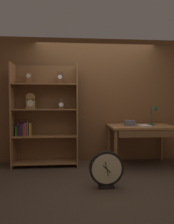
{
  "coord_description": "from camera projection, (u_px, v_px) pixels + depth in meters",
  "views": [
    {
      "loc": [
        -0.49,
        -2.77,
        1.24
      ],
      "look_at": [
        -0.23,
        0.72,
        1.07
      ],
      "focal_mm": 30.29,
      "sensor_mm": 36.0,
      "label": 1
    }
  ],
  "objects": [
    {
      "name": "desk_lamp",
      "position": [
        154.0,
        112.0,
        3.76
      ],
      "size": [
        0.19,
        0.19,
        0.42
      ],
      "color": "#1E472D",
      "rests_on": "workbench"
    },
    {
      "name": "workbench",
      "position": [
        142.0,
        130.0,
        3.69
      ],
      "size": [
        1.26,
        0.75,
        0.8
      ],
      "color": "brown",
      "rests_on": "ground"
    },
    {
      "name": "bookshelf",
      "position": [
        44.0,
        117.0,
        3.72
      ],
      "size": [
        1.26,
        0.36,
        1.99
      ],
      "color": "brown",
      "rests_on": "ground"
    },
    {
      "name": "open_repair_manual",
      "position": [
        145.0,
        126.0,
        3.58
      ],
      "size": [
        0.21,
        0.25,
        0.02
      ],
      "primitive_type": "cube",
      "rotation": [
        0.0,
        0.0,
        0.26
      ],
      "color": "silver",
      "rests_on": "workbench"
    },
    {
      "name": "round_clock_large",
      "position": [
        106.0,
        169.0,
        2.75
      ],
      "size": [
        0.5,
        0.11,
        0.54
      ],
      "color": "black",
      "rests_on": "ground"
    },
    {
      "name": "toolbox_small",
      "position": [
        129.0,
        123.0,
        3.66
      ],
      "size": [
        0.19,
        0.13,
        0.11
      ],
      "primitive_type": "cube",
      "color": "#595960",
      "rests_on": "workbench"
    },
    {
      "name": "back_wood_panel",
      "position": [
        96.0,
        100.0,
        4.06
      ],
      "size": [
        4.8,
        0.05,
        2.6
      ],
      "primitive_type": "cube",
      "color": "brown",
      "rests_on": "ground"
    },
    {
      "name": "ground_plane",
      "position": [
        106.0,
        185.0,
        2.85
      ],
      "size": [
        10.0,
        10.0,
        0.0
      ],
      "primitive_type": "plane",
      "color": "#3D2D21"
    }
  ]
}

